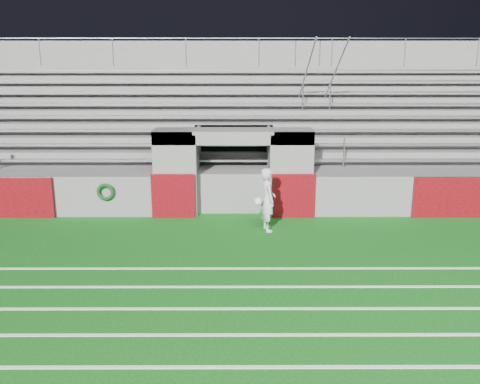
{
  "coord_description": "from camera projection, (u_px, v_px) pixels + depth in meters",
  "views": [
    {
      "loc": [
        0.16,
        -12.52,
        4.88
      ],
      "look_at": [
        0.2,
        1.8,
        1.1
      ],
      "focal_mm": 40.0,
      "sensor_mm": 36.0,
      "label": 1
    }
  ],
  "objects": [
    {
      "name": "field_markings",
      "position": [
        229.0,
        367.0,
        8.51
      ],
      "size": [
        28.0,
        8.09,
        0.01
      ],
      "color": "white",
      "rests_on": "ground"
    },
    {
      "name": "goalkeeper_with_ball",
      "position": [
        268.0,
        200.0,
        14.81
      ],
      "size": [
        0.68,
        0.73,
        1.79
      ],
      "color": "#B9BEC4",
      "rests_on": "ground"
    },
    {
      "name": "hose_coil",
      "position": [
        106.0,
        192.0,
        15.96
      ],
      "size": [
        0.53,
        0.15,
        0.56
      ],
      "color": "#0C3D1C",
      "rests_on": "ground"
    },
    {
      "name": "ground",
      "position": [
        232.0,
        253.0,
        13.35
      ],
      "size": [
        90.0,
        90.0,
        0.0
      ],
      "primitive_type": "plane",
      "color": "#0D5011",
      "rests_on": "ground"
    },
    {
      "name": "stadium_structure",
      "position": [
        234.0,
        142.0,
        20.67
      ],
      "size": [
        26.0,
        8.48,
        5.42
      ],
      "color": "#5F5C5A",
      "rests_on": "ground"
    }
  ]
}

